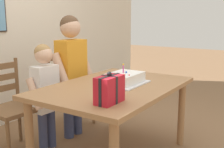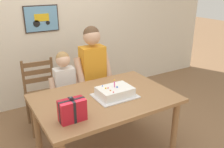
{
  "view_description": "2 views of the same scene",
  "coord_description": "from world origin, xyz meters",
  "px_view_note": "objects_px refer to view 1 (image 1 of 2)",
  "views": [
    {
      "loc": [
        -2.12,
        -1.36,
        1.34
      ],
      "look_at": [
        0.11,
        0.1,
        0.8
      ],
      "focal_mm": 45.53,
      "sensor_mm": 36.0,
      "label": 1
    },
    {
      "loc": [
        -1.14,
        -2.05,
        1.89
      ],
      "look_at": [
        0.18,
        0.15,
        0.9
      ],
      "focal_mm": 39.23,
      "sensor_mm": 36.0,
      "label": 2
    }
  ],
  "objects_px": {
    "child_younger": "(45,87)",
    "gift_box_red_large": "(109,89)",
    "birthday_cake": "(124,79)",
    "chair_left": "(10,107)",
    "chair_right": "(69,89)",
    "dining_table": "(114,95)",
    "child_older": "(72,64)"
  },
  "relations": [
    {
      "from": "birthday_cake",
      "to": "chair_left",
      "type": "relative_size",
      "value": 0.48
    },
    {
      "from": "dining_table",
      "to": "chair_right",
      "type": "relative_size",
      "value": 1.59
    },
    {
      "from": "birthday_cake",
      "to": "gift_box_red_large",
      "type": "xyz_separation_m",
      "value": [
        -0.57,
        -0.22,
        0.05
      ]
    },
    {
      "from": "chair_left",
      "to": "child_older",
      "type": "relative_size",
      "value": 0.68
    },
    {
      "from": "chair_left",
      "to": "chair_right",
      "type": "distance_m",
      "value": 0.86
    },
    {
      "from": "chair_left",
      "to": "chair_right",
      "type": "height_order",
      "value": "same"
    },
    {
      "from": "chair_right",
      "to": "child_younger",
      "type": "distance_m",
      "value": 0.7
    },
    {
      "from": "dining_table",
      "to": "child_older",
      "type": "xyz_separation_m",
      "value": [
        0.21,
        0.69,
        0.19
      ]
    },
    {
      "from": "dining_table",
      "to": "gift_box_red_large",
      "type": "bearing_deg",
      "value": -151.25
    },
    {
      "from": "birthday_cake",
      "to": "chair_left",
      "type": "xyz_separation_m",
      "value": [
        -0.53,
        0.99,
        -0.31
      ]
    },
    {
      "from": "dining_table",
      "to": "chair_left",
      "type": "xyz_separation_m",
      "value": [
        -0.43,
        0.94,
        -0.17
      ]
    },
    {
      "from": "dining_table",
      "to": "child_younger",
      "type": "xyz_separation_m",
      "value": [
        -0.19,
        0.69,
        0.02
      ]
    },
    {
      "from": "dining_table",
      "to": "chair_right",
      "type": "distance_m",
      "value": 1.05
    },
    {
      "from": "birthday_cake",
      "to": "gift_box_red_large",
      "type": "distance_m",
      "value": 0.61
    },
    {
      "from": "dining_table",
      "to": "chair_left",
      "type": "relative_size",
      "value": 1.59
    },
    {
      "from": "dining_table",
      "to": "child_younger",
      "type": "height_order",
      "value": "child_younger"
    },
    {
      "from": "dining_table",
      "to": "child_older",
      "type": "bearing_deg",
      "value": 73.37
    },
    {
      "from": "gift_box_red_large",
      "to": "child_older",
      "type": "height_order",
      "value": "child_older"
    },
    {
      "from": "child_older",
      "to": "child_younger",
      "type": "distance_m",
      "value": 0.43
    },
    {
      "from": "chair_right",
      "to": "child_younger",
      "type": "xyz_separation_m",
      "value": [
        -0.62,
        -0.25,
        0.19
      ]
    },
    {
      "from": "dining_table",
      "to": "child_younger",
      "type": "relative_size",
      "value": 1.36
    },
    {
      "from": "birthday_cake",
      "to": "chair_right",
      "type": "height_order",
      "value": "chair_right"
    },
    {
      "from": "dining_table",
      "to": "gift_box_red_large",
      "type": "height_order",
      "value": "gift_box_red_large"
    },
    {
      "from": "dining_table",
      "to": "chair_left",
      "type": "height_order",
      "value": "chair_left"
    },
    {
      "from": "chair_right",
      "to": "dining_table",
      "type": "bearing_deg",
      "value": -114.63
    },
    {
      "from": "birthday_cake",
      "to": "child_younger",
      "type": "relative_size",
      "value": 0.41
    },
    {
      "from": "gift_box_red_large",
      "to": "child_older",
      "type": "relative_size",
      "value": 0.18
    },
    {
      "from": "gift_box_red_large",
      "to": "chair_left",
      "type": "bearing_deg",
      "value": 88.02
    },
    {
      "from": "child_younger",
      "to": "gift_box_red_large",
      "type": "bearing_deg",
      "value": -106.32
    },
    {
      "from": "chair_right",
      "to": "child_older",
      "type": "distance_m",
      "value": 0.49
    },
    {
      "from": "birthday_cake",
      "to": "chair_left",
      "type": "height_order",
      "value": "chair_left"
    },
    {
      "from": "child_older",
      "to": "birthday_cake",
      "type": "bearing_deg",
      "value": -98.41
    }
  ]
}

